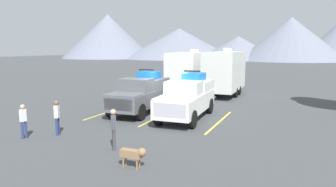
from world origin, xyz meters
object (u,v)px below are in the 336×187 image
person_b (57,115)px  person_c (113,127)px  camper_trailer_b (225,71)px  pickup_truck_b (188,97)px  pickup_truck_a (141,93)px  person_a (23,119)px  camper_trailer_a (191,69)px  dog (134,154)px

person_b → person_c: bearing=-11.3°
camper_trailer_b → person_b: bearing=-106.0°
person_c → pickup_truck_b: bearing=83.4°
pickup_truck_b → person_c: (-0.74, -6.38, -0.28)m
camper_trailer_b → person_c: camper_trailer_b is taller
pickup_truck_a → pickup_truck_b: 3.20m
camper_trailer_b → person_a: (-5.20, -15.80, -1.20)m
camper_trailer_a → dog: size_ratio=7.38×
camper_trailer_a → dog: bearing=-76.4°
person_c → dog: (1.64, -1.25, -0.45)m
pickup_truck_a → camper_trailer_a: bearing=91.1°
camper_trailer_b → person_b: size_ratio=4.55×
camper_trailer_a → camper_trailer_b: size_ratio=1.05×
pickup_truck_b → person_a: pickup_truck_b is taller
camper_trailer_a → camper_trailer_b: (3.35, -0.95, 0.04)m
pickup_truck_b → camper_trailer_a: 10.65m
pickup_truck_b → person_a: size_ratio=3.70×
pickup_truck_b → person_b: pickup_truck_b is taller
camper_trailer_a → person_a: 16.89m
pickup_truck_b → camper_trailer_b: bearing=90.2°
camper_trailer_b → dog: 16.86m
camper_trailer_b → person_a: size_ratio=4.79×
person_a → pickup_truck_a: bearing=73.7°
person_a → person_b: person_b is taller
person_a → person_c: (4.50, 0.29, 0.06)m
pickup_truck_a → person_a: size_ratio=3.51×
camper_trailer_a → person_a: (-1.86, -16.74, -1.16)m
person_c → dog: person_c is taller
pickup_truck_a → camper_trailer_a: (-0.19, 9.74, 0.83)m
camper_trailer_b → dog: bearing=-86.8°
person_a → person_b: (0.97, 1.00, 0.05)m
pickup_truck_a → dog: (4.09, -7.97, -0.72)m
camper_trailer_b → person_a: 16.68m
pickup_truck_a → person_a: 7.31m
person_b → person_c: person_c is taller
person_a → person_b: 1.39m
camper_trailer_b → person_c: 15.56m
pickup_truck_a → camper_trailer_a: camper_trailer_a is taller
pickup_truck_a → person_c: bearing=-70.0°
camper_trailer_b → person_c: (-0.70, -15.51, -1.14)m
person_b → person_c: size_ratio=0.98×
camper_trailer_a → pickup_truck_a: bearing=-88.9°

